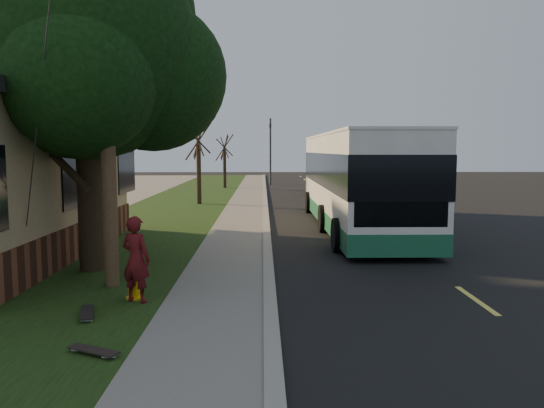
{
  "coord_description": "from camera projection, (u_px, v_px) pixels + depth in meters",
  "views": [
    {
      "loc": [
        -0.13,
        -9.95,
        2.91
      ],
      "look_at": [
        0.11,
        3.81,
        1.5
      ],
      "focal_mm": 35.0,
      "sensor_mm": 36.0,
      "label": 1
    }
  ],
  "objects": [
    {
      "name": "skateboard_main",
      "position": [
        87.0,
        313.0,
        9.07
      ],
      "size": [
        0.44,
        0.89,
        0.08
      ],
      "color": "black",
      "rests_on": "grass_verge"
    },
    {
      "name": "leafy_tree",
      "position": [
        88.0,
        52.0,
        12.23
      ],
      "size": [
        6.3,
        6.0,
        7.8
      ],
      "color": "black",
      "rests_on": "grass_verge"
    },
    {
      "name": "dumpster",
      "position": [
        14.0,
        218.0,
        16.98
      ],
      "size": [
        1.67,
        1.37,
        1.4
      ],
      "color": "black",
      "rests_on": "building_lot"
    },
    {
      "name": "grass_verge",
      "position": [
        148.0,
        226.0,
        20.06
      ],
      "size": [
        5.0,
        80.0,
        0.07
      ],
      "primitive_type": "cube",
      "color": "black",
      "rests_on": "ground"
    },
    {
      "name": "ground",
      "position": [
        270.0,
        301.0,
        10.2
      ],
      "size": [
        120.0,
        120.0,
        0.0
      ],
      "primitive_type": "plane",
      "color": "black",
      "rests_on": "ground"
    },
    {
      "name": "transit_bus",
      "position": [
        356.0,
        178.0,
        19.64
      ],
      "size": [
        2.98,
        12.92,
        3.49
      ],
      "color": "silver",
      "rests_on": "ground"
    },
    {
      "name": "skateboard_spare",
      "position": [
        93.0,
        351.0,
        7.37
      ],
      "size": [
        0.82,
        0.55,
        0.08
      ],
      "color": "black",
      "rests_on": "grass_verge"
    },
    {
      "name": "road",
      "position": [
        371.0,
        226.0,
        20.22
      ],
      "size": [
        8.0,
        80.0,
        0.01
      ],
      "primitive_type": "cube",
      "color": "black",
      "rests_on": "ground"
    },
    {
      "name": "bare_tree_near",
      "position": [
        199.0,
        164.0,
        27.82
      ],
      "size": [
        1.38,
        1.21,
        4.31
      ],
      "color": "black",
      "rests_on": "grass_verge"
    },
    {
      "name": "distant_car",
      "position": [
        322.0,
        183.0,
        34.41
      ],
      "size": [
        2.07,
        4.57,
        1.52
      ],
      "primitive_type": "imported",
      "rotation": [
        0.0,
        0.0,
        -0.06
      ],
      "color": "black",
      "rests_on": "ground"
    },
    {
      "name": "sidewalk",
      "position": [
        240.0,
        226.0,
        20.12
      ],
      "size": [
        2.0,
        80.0,
        0.08
      ],
      "primitive_type": "cube",
      "color": "slate",
      "rests_on": "ground"
    },
    {
      "name": "fire_hydrant",
      "position": [
        134.0,
        280.0,
        10.11
      ],
      "size": [
        0.32,
        0.32,
        0.74
      ],
      "color": "#E3B50B",
      "rests_on": "grass_verge"
    },
    {
      "name": "curb",
      "position": [
        266.0,
        225.0,
        20.14
      ],
      "size": [
        0.25,
        80.0,
        0.12
      ],
      "primitive_type": "cube",
      "color": "gray",
      "rests_on": "ground"
    },
    {
      "name": "utility_pole",
      "position": [
        105.0,
        64.0,
        10.66
      ],
      "size": [
        2.86,
        3.21,
        9.07
      ],
      "color": "#473321",
      "rests_on": "ground"
    },
    {
      "name": "skateboarder",
      "position": [
        136.0,
        259.0,
        9.85
      ],
      "size": [
        0.7,
        0.59,
        1.63
      ],
      "primitive_type": "imported",
      "rotation": [
        0.0,
        0.0,
        2.73
      ],
      "color": "#511013",
      "rests_on": "grass_verge"
    },
    {
      "name": "bare_tree_far",
      "position": [
        225.0,
        162.0,
        39.78
      ],
      "size": [
        1.38,
        1.21,
        4.03
      ],
      "color": "black",
      "rests_on": "grass_verge"
    },
    {
      "name": "traffic_signal",
      "position": [
        270.0,
        147.0,
        43.7
      ],
      "size": [
        0.18,
        0.22,
        5.5
      ],
      "color": "#2D2D30",
      "rests_on": "ground"
    }
  ]
}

